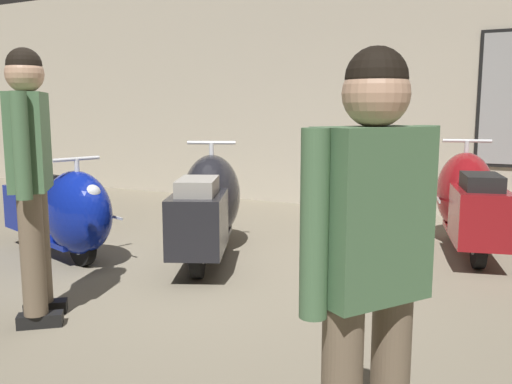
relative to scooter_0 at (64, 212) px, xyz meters
The scene contains 7 objects.
ground_plane 1.59m from the scooter_0, ahead, with size 60.00×60.00×0.00m, color gray.
showroom_back_wall 4.34m from the scooter_0, 66.05° to the left, with size 18.00×0.63×3.32m.
scooter_0 is the anchor object (origin of this frame).
scooter_1 1.32m from the scooter_0, 32.71° to the left, with size 1.19×1.79×1.07m.
scooter_2 3.88m from the scooter_0, 33.01° to the left, with size 0.92×1.82×1.07m.
visitor_0 1.62m from the scooter_0, 49.99° to the right, with size 0.44×0.48×1.76m.
visitor_1 3.90m from the scooter_0, 29.27° to the right, with size 0.38×0.46×1.57m.
Camera 1 is at (2.30, -3.54, 1.38)m, focal length 38.29 mm.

